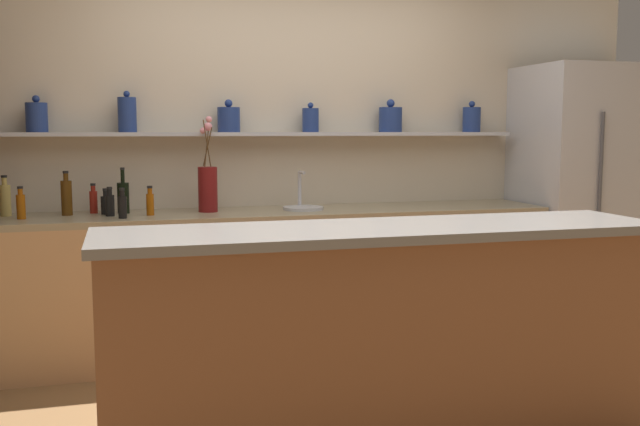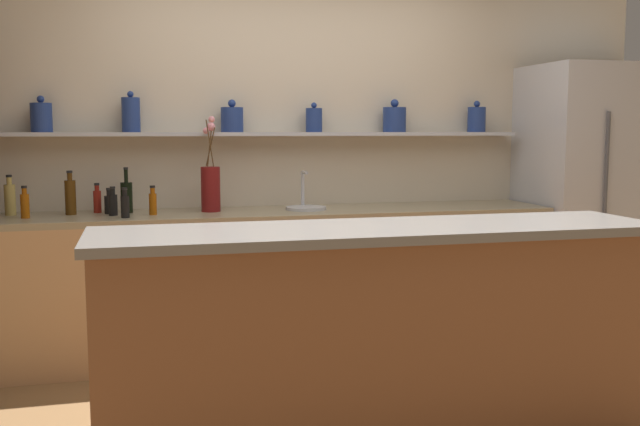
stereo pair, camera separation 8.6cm
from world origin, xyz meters
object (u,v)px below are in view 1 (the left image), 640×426
(sink_fixture, at_px, (303,205))
(bottle_sauce_6, at_px, (21,205))
(bottle_spirit_0, at_px, (5,199))
(bottle_sauce_3, at_px, (122,206))
(flower_vase, at_px, (208,185))
(bottle_spirit_5, at_px, (67,197))
(bottle_wine_8, at_px, (123,197))
(refrigerator, at_px, (586,199))
(bottle_sauce_2, at_px, (110,204))
(bottle_sauce_7, at_px, (150,203))
(bottle_sauce_4, at_px, (93,201))
(bottle_sauce_1, at_px, (106,204))

(sink_fixture, xyz_separation_m, bottle_sauce_6, (-1.70, -0.05, 0.05))
(bottle_spirit_0, distance_m, bottle_sauce_6, 0.21)
(sink_fixture, xyz_separation_m, bottle_sauce_3, (-1.13, -0.17, 0.05))
(flower_vase, relative_size, bottle_spirit_5, 2.23)
(bottle_sauce_6, relative_size, bottle_wine_8, 0.67)
(refrigerator, height_order, bottle_sauce_2, refrigerator)
(flower_vase, distance_m, bottle_sauce_2, 0.61)
(bottle_sauce_3, bearing_deg, bottle_sauce_7, 34.10)
(flower_vase, bearing_deg, bottle_wine_8, 174.30)
(bottle_sauce_2, relative_size, bottle_sauce_4, 0.95)
(refrigerator, distance_m, bottle_sauce_7, 3.07)
(flower_vase, relative_size, sink_fixture, 2.28)
(bottle_spirit_5, height_order, bottle_wine_8, bottle_wine_8)
(sink_fixture, height_order, bottle_spirit_0, sink_fixture)
(flower_vase, height_order, bottle_sauce_3, flower_vase)
(flower_vase, distance_m, bottle_sauce_7, 0.39)
(sink_fixture, bearing_deg, bottle_sauce_7, -176.39)
(bottle_spirit_0, bearing_deg, sink_fixture, -4.17)
(bottle_sauce_2, bearing_deg, flower_vase, 7.44)
(bottle_spirit_0, height_order, bottle_sauce_1, bottle_spirit_0)
(bottle_sauce_2, bearing_deg, bottle_sauce_3, -61.69)
(flower_vase, bearing_deg, bottle_spirit_0, 175.65)
(sink_fixture, xyz_separation_m, bottle_spirit_0, (-1.81, 0.13, 0.07))
(flower_vase, distance_m, sink_fixture, 0.63)
(bottle_sauce_4, relative_size, bottle_spirit_5, 0.69)
(bottle_spirit_5, bearing_deg, bottle_sauce_3, -36.69)
(bottle_spirit_0, xyz_separation_m, bottle_spirit_5, (0.35, -0.06, 0.01))
(bottle_sauce_6, bearing_deg, bottle_sauce_3, -12.16)
(bottle_sauce_1, bearing_deg, bottle_sauce_7, -26.38)
(bottle_spirit_0, height_order, bottle_sauce_3, bottle_spirit_0)
(flower_vase, bearing_deg, refrigerator, -1.90)
(refrigerator, distance_m, bottle_wine_8, 3.23)
(bottle_sauce_2, xyz_separation_m, bottle_sauce_4, (-0.10, 0.18, 0.01))
(bottle_spirit_0, xyz_separation_m, bottle_sauce_4, (0.50, 0.01, -0.02))
(bottle_spirit_0, relative_size, bottle_spirit_5, 0.91)
(flower_vase, xyz_separation_m, bottle_sauce_2, (-0.59, -0.08, -0.10))
(bottle_sauce_2, distance_m, bottle_sauce_4, 0.21)
(bottle_sauce_7, bearing_deg, bottle_spirit_0, 167.03)
(bottle_sauce_1, bearing_deg, bottle_spirit_0, 173.69)
(bottle_sauce_1, bearing_deg, bottle_sauce_2, -75.89)
(bottle_sauce_2, bearing_deg, bottle_sauce_4, 118.71)
(bottle_sauce_2, bearing_deg, bottle_wine_8, 58.77)
(bottle_sauce_2, height_order, bottle_wine_8, bottle_wine_8)
(sink_fixture, distance_m, bottle_spirit_0, 1.81)
(bottle_spirit_5, distance_m, bottle_wine_8, 0.33)
(bottle_sauce_2, bearing_deg, sink_fixture, 1.76)
(bottle_sauce_1, distance_m, bottle_sauce_7, 0.29)
(flower_vase, distance_m, bottle_spirit_0, 1.20)
(bottle_sauce_2, distance_m, bottle_wine_8, 0.15)
(bottle_spirit_5, relative_size, bottle_wine_8, 0.95)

